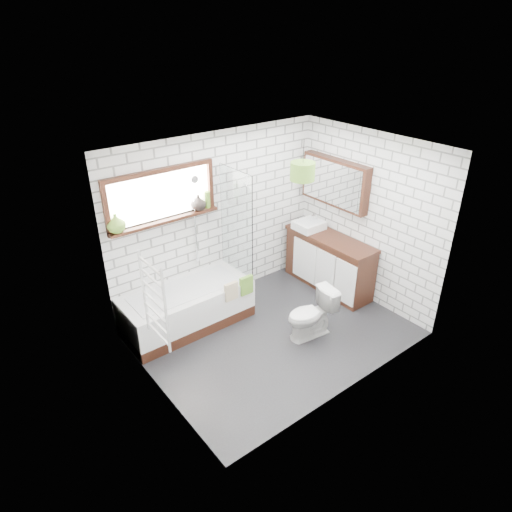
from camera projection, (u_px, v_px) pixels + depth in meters
floor at (275, 334)px, 6.19m from camera, size 3.40×2.60×0.01m
ceiling at (279, 151)px, 5.02m from camera, size 3.40×2.60×0.01m
wall_back at (218, 219)px, 6.52m from camera, size 3.40×0.01×2.50m
wall_front at (358, 298)px, 4.70m from camera, size 3.40×0.01×2.50m
wall_left at (150, 299)px, 4.68m from camera, size 0.01×2.60×2.50m
wall_right at (367, 219)px, 6.53m from camera, size 0.01×2.60×2.50m
window at (162, 196)px, 5.77m from camera, size 1.52×0.16×0.68m
towel_radiator at (154, 302)px, 4.73m from camera, size 0.06×0.52×1.00m
mirror_cabinet at (335, 182)px, 6.72m from camera, size 0.16×1.20×0.70m
shower_riser at (195, 220)px, 6.22m from camera, size 0.02×0.02×1.30m
bathtub at (187, 307)px, 6.25m from camera, size 1.76×0.78×0.57m
shower_screen at (236, 223)px, 6.24m from camera, size 0.02×0.72×1.50m
towel_green at (246, 285)px, 6.25m from camera, size 0.20×0.05×0.27m
towel_beige at (231, 291)px, 6.12m from camera, size 0.20×0.05×0.26m
vanity at (329, 262)px, 7.08m from camera, size 0.49×1.51×0.87m
basin at (309, 225)px, 7.11m from camera, size 0.43×0.37×0.12m
tap at (317, 218)px, 7.16m from camera, size 0.03×0.03×0.17m
toilet at (311, 314)px, 6.01m from camera, size 0.47×0.71×0.67m
vase_olive at (116, 225)px, 5.49m from camera, size 0.28×0.28×0.24m
vase_dark at (199, 204)px, 6.12m from camera, size 0.27×0.27×0.21m
bottle at (208, 201)px, 6.19m from camera, size 0.08×0.08×0.23m
pendant at (303, 171)px, 5.71m from camera, size 0.31×0.31×0.23m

